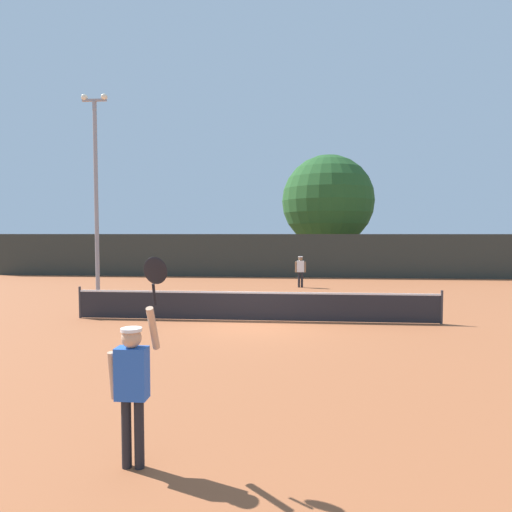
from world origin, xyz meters
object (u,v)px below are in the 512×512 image
object	(u,v)px
parked_car_near	(181,258)
parked_car_mid	(245,258)
tennis_ball	(216,318)
player_receiving	(300,268)
light_pole	(96,184)
large_tree	(328,201)
parked_car_far	(353,258)
player_serving	(133,375)

from	to	relation	value
parked_car_near	parked_car_mid	size ratio (longest dim) A/B	0.98
tennis_ball	parked_car_near	distance (m)	22.49
parked_car_near	player_receiving	bearing A→B (deg)	-53.82
light_pole	large_tree	size ratio (longest dim) A/B	1.02
light_pole	parked_car_near	world-z (taller)	light_pole
light_pole	parked_car_near	bearing A→B (deg)	92.01
parked_car_far	player_receiving	bearing A→B (deg)	-115.30
player_serving	player_receiving	distance (m)	18.28
player_serving	tennis_ball	size ratio (longest dim) A/B	38.07
player_receiving	tennis_ball	bearing A→B (deg)	71.38
large_tree	player_receiving	bearing A→B (deg)	-102.03
parked_car_near	parked_car_far	world-z (taller)	same
light_pole	parked_car_far	xyz separation A→B (m)	(13.83, 18.52, -4.28)
player_receiving	tennis_ball	xyz separation A→B (m)	(-2.97, -8.82, -0.97)
player_receiving	parked_car_near	bearing A→B (deg)	-52.39
tennis_ball	light_pole	world-z (taller)	light_pole
tennis_ball	parked_car_mid	distance (m)	22.09
light_pole	parked_car_near	distance (m)	17.52
tennis_ball	large_tree	xyz separation A→B (m)	(5.22, 19.35, 5.27)
light_pole	parked_car_far	world-z (taller)	light_pole
player_serving	parked_car_far	size ratio (longest dim) A/B	0.59
large_tree	parked_car_far	xyz separation A→B (m)	(2.46, 3.63, -4.53)
player_serving	parked_car_near	xyz separation A→B (m)	(-7.36, 30.74, -0.37)
player_receiving	light_pole	world-z (taller)	light_pole
player_serving	player_receiving	bearing A→B (deg)	82.57
player_receiving	large_tree	world-z (taller)	large_tree
player_serving	large_tree	world-z (taller)	large_tree
player_receiving	tennis_ball	size ratio (longest dim) A/B	24.23
player_serving	light_pole	bearing A→B (deg)	116.16
parked_car_mid	player_serving	bearing A→B (deg)	-91.20
player_serving	light_pole	xyz separation A→B (m)	(-6.76, 13.77, 3.91)
light_pole	parked_car_mid	distance (m)	18.70
light_pole	parked_car_near	size ratio (longest dim) A/B	2.11
parked_car_mid	parked_car_far	xyz separation A→B (m)	(9.08, 0.95, 0.00)
tennis_ball	large_tree	world-z (taller)	large_tree
parked_car_mid	parked_car_far	size ratio (longest dim) A/B	0.99
parked_car_near	parked_car_mid	bearing A→B (deg)	4.85
light_pole	parked_car_mid	xyz separation A→B (m)	(4.75, 17.57, -4.28)
player_serving	large_tree	size ratio (longest dim) A/B	0.29
player_receiving	large_tree	bearing A→B (deg)	-102.03
large_tree	tennis_ball	bearing A→B (deg)	-105.08
player_receiving	parked_car_mid	world-z (taller)	parked_car_mid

